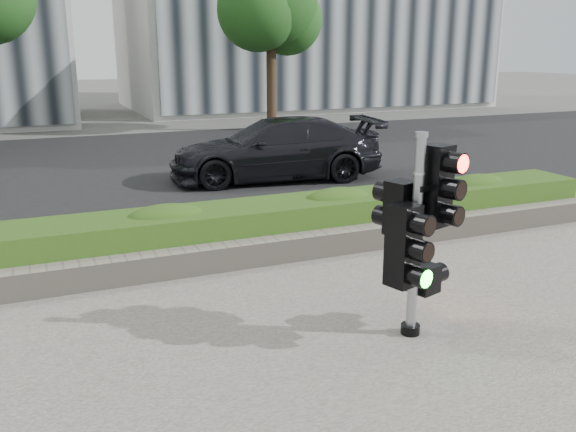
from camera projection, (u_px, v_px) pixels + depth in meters
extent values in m
plane|color=#51514C|center=(324.00, 318.00, 6.85)|extent=(120.00, 120.00, 0.00)
cube|color=black|center=(152.00, 166.00, 15.72)|extent=(60.00, 13.00, 0.02)
cube|color=gray|center=(236.00, 236.00, 9.63)|extent=(60.00, 0.25, 0.12)
cube|color=gray|center=(263.00, 251.00, 8.48)|extent=(12.00, 0.32, 0.34)
cube|color=#568A2A|center=(248.00, 228.00, 9.02)|extent=(12.00, 1.00, 0.68)
cylinder|color=black|center=(271.00, 81.00, 22.21)|extent=(0.36, 0.36, 3.58)
sphere|color=#134517|center=(271.00, 0.00, 21.47)|extent=(3.33, 3.33, 3.33)
sphere|color=#134517|center=(287.00, 20.00, 22.21)|extent=(2.56, 2.56, 2.56)
sphere|color=#134517|center=(258.00, 10.00, 20.99)|extent=(2.82, 2.82, 2.82)
cylinder|color=black|center=(410.00, 329.00, 6.40)|extent=(0.20, 0.20, 0.10)
cylinder|color=gray|center=(415.00, 240.00, 6.14)|extent=(0.11, 0.11, 2.07)
cylinder|color=gray|center=(422.00, 134.00, 5.86)|extent=(0.13, 0.13, 0.05)
cube|color=#FF1107|center=(435.00, 185.00, 6.12)|extent=(0.33, 0.33, 0.83)
cube|color=#14E51E|center=(403.00, 245.00, 5.97)|extent=(0.33, 0.33, 0.83)
cube|color=black|center=(401.00, 208.00, 6.25)|extent=(0.33, 0.33, 0.57)
cube|color=orange|center=(424.00, 278.00, 6.43)|extent=(0.33, 0.33, 0.30)
imported|color=black|center=(276.00, 149.00, 13.92)|extent=(5.06, 2.64, 1.40)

